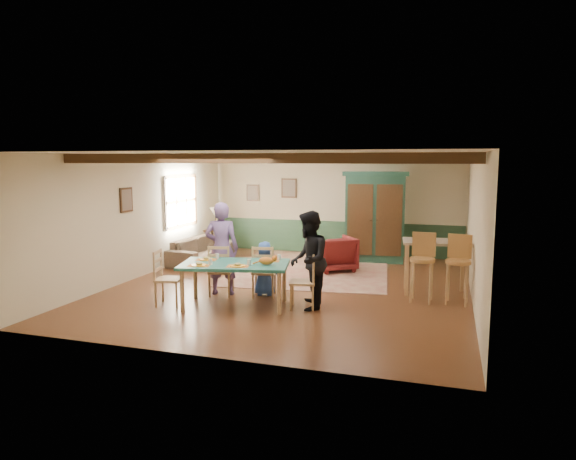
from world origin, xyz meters
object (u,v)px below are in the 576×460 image
(person_woman, at_px, (309,260))
(bar_stool_left, at_px, (422,268))
(person_child, at_px, (265,268))
(armchair, at_px, (334,254))
(dining_chair_end_left, at_px, (169,278))
(cat, at_px, (266,260))
(table_lamp, at_px, (216,218))
(dining_chair_far_right, at_px, (264,271))
(end_table, at_px, (216,241))
(counter_table, at_px, (435,267))
(person_man, at_px, (222,248))
(bar_stool_right, at_px, (458,270))
(sofa, at_px, (202,250))
(dining_chair_end_right, at_px, (303,281))
(dining_table, at_px, (235,285))
(dining_chair_far_left, at_px, (221,270))
(armoire, at_px, (375,217))

(person_woman, relative_size, bar_stool_left, 1.36)
(person_child, relative_size, armchair, 1.17)
(dining_chair_end_left, relative_size, cat, 2.64)
(cat, xyz_separation_m, table_lamp, (-3.21, 4.77, 0.10))
(dining_chair_far_right, height_order, end_table, dining_chair_far_right)
(cat, bearing_deg, armchair, 70.27)
(dining_chair_end_left, distance_m, counter_table, 5.05)
(dining_chair_far_right, xyz_separation_m, person_man, (-0.83, -0.09, 0.40))
(person_man, distance_m, bar_stool_right, 4.39)
(end_table, bearing_deg, sofa, -80.72)
(sofa, xyz_separation_m, end_table, (-0.22, 1.33, 0.03))
(bar_stool_right, bearing_deg, dining_chair_end_right, -151.15)
(bar_stool_right, bearing_deg, table_lamp, 157.46)
(person_child, height_order, bar_stool_left, bar_stool_left)
(end_table, bearing_deg, person_child, -53.62)
(person_man, bearing_deg, armchair, -132.85)
(person_woman, height_order, cat, person_woman)
(armchair, xyz_separation_m, bar_stool_right, (2.72, -2.10, 0.22))
(cat, bearing_deg, table_lamp, 111.82)
(end_table, height_order, bar_stool_left, bar_stool_left)
(person_man, relative_size, bar_stool_right, 1.44)
(dining_chair_end_left, distance_m, person_man, 1.21)
(dining_table, distance_m, bar_stool_right, 4.00)
(dining_chair_far_left, bearing_deg, bar_stool_right, 177.24)
(cat, distance_m, armoire, 5.00)
(dining_table, xyz_separation_m, person_child, (0.23, 0.90, 0.13))
(sofa, height_order, bar_stool_right, bar_stool_right)
(dining_chair_end_right, distance_m, armchair, 3.21)
(bar_stool_left, bearing_deg, person_man, -167.57)
(dining_table, xyz_separation_m, bar_stool_left, (3.13, 1.33, 0.24))
(person_child, height_order, end_table, person_child)
(person_child, xyz_separation_m, armchair, (0.81, 2.55, -0.12))
(person_child, xyz_separation_m, sofa, (-2.64, 2.56, -0.22))
(person_man, bearing_deg, dining_chair_far_left, 90.00)
(bar_stool_right, bearing_deg, bar_stool_left, -171.24)
(dining_chair_far_right, xyz_separation_m, bar_stool_left, (2.88, 0.51, 0.14))
(dining_chair_far_left, distance_m, person_woman, 1.91)
(armoire, bearing_deg, armchair, -123.26)
(counter_table, distance_m, bar_stool_right, 0.76)
(dining_table, height_order, dining_chair_end_right, dining_chair_end_right)
(dining_chair_far_right, height_order, dining_chair_end_right, same)
(armoire, xyz_separation_m, table_lamp, (-4.40, -0.09, -0.18))
(dining_chair_end_left, xyz_separation_m, counter_table, (4.52, 2.25, 0.03))
(dining_chair_far_left, relative_size, bar_stool_right, 0.79)
(person_man, bearing_deg, person_woman, 154.13)
(dining_chair_end_left, relative_size, counter_table, 0.79)
(person_man, bearing_deg, cat, 136.55)
(dining_chair_far_right, relative_size, counter_table, 0.79)
(dining_chair_end_right, height_order, armoire, armoire)
(dining_chair_far_right, distance_m, person_child, 0.09)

